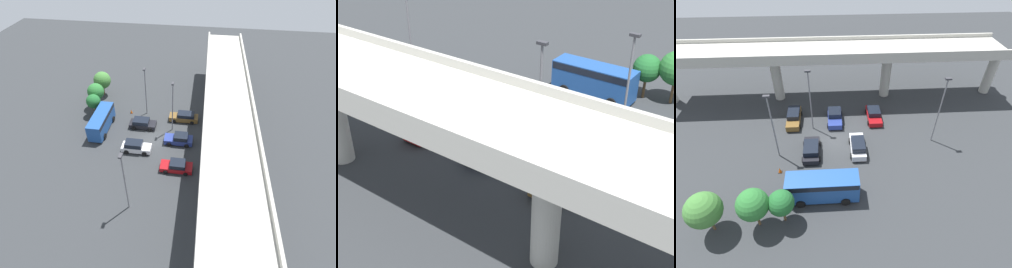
% 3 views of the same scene
% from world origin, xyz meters
% --- Properties ---
extents(ground_plane, '(105.86, 105.86, 0.00)m').
position_xyz_m(ground_plane, '(0.00, 0.00, 0.00)').
color(ground_plane, '#2D3033').
extents(highway_overpass, '(50.88, 6.49, 8.41)m').
position_xyz_m(highway_overpass, '(0.00, 10.67, 6.78)').
color(highway_overpass, '#ADAAA0').
rests_on(highway_overpass, ground_plane).
extents(parked_car_0, '(2.02, 4.84, 1.56)m').
position_xyz_m(parked_car_0, '(-5.53, 4.49, 0.74)').
color(parked_car_0, brown).
rests_on(parked_car_0, ground_plane).
extents(parked_car_1, '(2.17, 4.32, 1.51)m').
position_xyz_m(parked_car_1, '(-2.86, -2.17, 0.74)').
color(parked_car_1, black).
rests_on(parked_car_1, ground_plane).
extents(parked_car_2, '(2.15, 4.31, 1.61)m').
position_xyz_m(parked_car_2, '(0.16, 4.22, 0.74)').
color(parked_car_2, navy).
rests_on(parked_car_2, ground_plane).
extents(parked_car_3, '(1.98, 4.33, 1.68)m').
position_xyz_m(parked_car_3, '(2.78, -1.95, 0.80)').
color(parked_car_3, silver).
rests_on(parked_car_3, ground_plane).
extents(parked_car_4, '(2.09, 4.42, 1.49)m').
position_xyz_m(parked_car_4, '(5.69, 4.49, 0.69)').
color(parked_car_4, maroon).
rests_on(parked_car_4, ground_plane).
extents(shuttle_bus, '(7.24, 2.54, 2.95)m').
position_xyz_m(shuttle_bus, '(-1.42, -8.51, 1.76)').
color(shuttle_bus, '#1E478C').
rests_on(shuttle_bus, ground_plane).
extents(lamp_post_near_aisle, '(0.70, 0.35, 8.97)m').
position_xyz_m(lamp_post_near_aisle, '(12.46, -0.54, 5.19)').
color(lamp_post_near_aisle, slate).
rests_on(lamp_post_near_aisle, ground_plane).
extents(lamp_post_mid_lot, '(0.70, 0.35, 8.64)m').
position_xyz_m(lamp_post_mid_lot, '(-2.86, 2.79, 5.02)').
color(lamp_post_mid_lot, slate).
rests_on(lamp_post_mid_lot, ground_plane).
extents(lamp_post_by_overpass, '(0.70, 0.35, 8.54)m').
position_xyz_m(lamp_post_by_overpass, '(-6.78, -2.22, 4.97)').
color(lamp_post_by_overpass, slate).
rests_on(lamp_post_by_overpass, ground_plane).
extents(tree_front_left, '(3.19, 3.19, 4.71)m').
position_xyz_m(tree_front_left, '(-11.58, -11.58, 3.11)').
color(tree_front_left, brown).
rests_on(tree_front_left, ground_plane).
extents(tree_front_centre, '(2.91, 2.91, 4.65)m').
position_xyz_m(tree_front_centre, '(-7.45, -11.34, 3.19)').
color(tree_front_centre, brown).
rests_on(tree_front_centre, ground_plane).
extents(tree_front_right, '(2.42, 2.42, 3.96)m').
position_xyz_m(tree_front_right, '(-5.09, -10.99, 2.74)').
color(tree_front_right, brown).
rests_on(tree_front_right, ground_plane).
extents(traffic_cone, '(0.44, 0.44, 0.70)m').
position_xyz_m(traffic_cone, '(-6.35, -4.92, 0.33)').
color(traffic_cone, black).
rests_on(traffic_cone, ground_plane).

